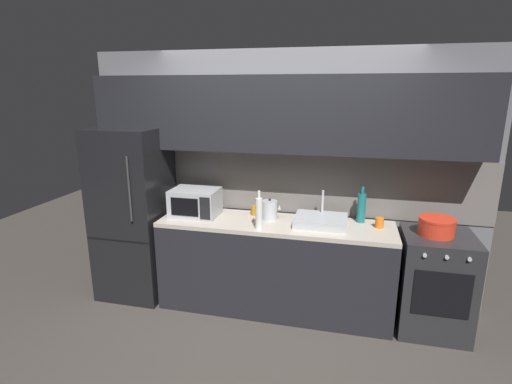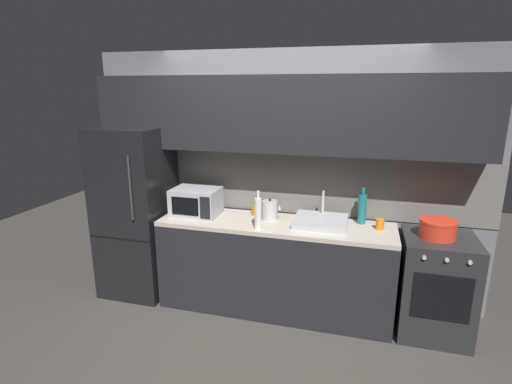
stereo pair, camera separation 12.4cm
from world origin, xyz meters
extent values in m
plane|color=#3D3833|center=(0.00, 0.00, 0.00)|extent=(10.00, 10.00, 0.00)
cube|color=slate|center=(0.00, 1.30, 1.25)|extent=(3.97, 0.10, 2.50)
cube|color=slate|center=(0.00, 1.25, 1.20)|extent=(3.97, 0.01, 0.60)
cube|color=black|center=(0.00, 1.08, 1.90)|extent=(3.65, 0.34, 0.70)
cube|color=black|center=(0.00, 0.90, 0.43)|extent=(2.23, 0.60, 0.86)
cube|color=#B2A899|center=(0.00, 0.90, 0.88)|extent=(2.23, 0.60, 0.04)
cube|color=black|center=(-1.49, 0.90, 0.88)|extent=(0.68, 0.66, 1.76)
cube|color=black|center=(-1.49, 0.57, 0.70)|extent=(0.67, 0.00, 0.01)
cylinder|color=#333333|center=(-1.31, 0.55, 1.23)|extent=(0.02, 0.02, 0.62)
cube|color=#232326|center=(1.45, 0.90, 0.45)|extent=(0.60, 0.60, 0.90)
cube|color=black|center=(1.45, 0.60, 0.50)|extent=(0.45, 0.01, 0.40)
cylinder|color=#B2B2B7|center=(1.29, 0.59, 0.83)|extent=(0.03, 0.02, 0.03)
cylinder|color=#B2B2B7|center=(1.45, 0.59, 0.83)|extent=(0.03, 0.02, 0.03)
cylinder|color=#B2B2B7|center=(1.62, 0.59, 0.83)|extent=(0.03, 0.02, 0.03)
cube|color=#A8AAAF|center=(-0.81, 0.92, 1.04)|extent=(0.46, 0.34, 0.27)
cube|color=black|center=(-0.85, 0.75, 1.04)|extent=(0.28, 0.01, 0.18)
cube|color=black|center=(-0.65, 0.75, 1.04)|extent=(0.10, 0.01, 0.22)
cube|color=#ADAFB5|center=(0.43, 0.93, 0.94)|extent=(0.48, 0.38, 0.08)
cylinder|color=silver|center=(0.43, 1.06, 1.09)|extent=(0.02, 0.02, 0.22)
cylinder|color=#B7BABF|center=(-0.07, 0.98, 0.99)|extent=(0.15, 0.15, 0.19)
sphere|color=black|center=(-0.07, 0.98, 1.10)|extent=(0.02, 0.02, 0.02)
cone|color=#B7BABF|center=(0.02, 0.98, 1.03)|extent=(0.03, 0.03, 0.05)
cylinder|color=#19666B|center=(0.79, 1.10, 1.04)|extent=(0.08, 0.08, 0.28)
cylinder|color=#19666B|center=(0.79, 1.10, 1.21)|extent=(0.03, 0.03, 0.07)
cylinder|color=silver|center=(-0.11, 0.69, 1.04)|extent=(0.06, 0.06, 0.29)
cylinder|color=silver|center=(-0.11, 0.69, 1.22)|extent=(0.02, 0.02, 0.07)
cylinder|color=#B27019|center=(-0.24, 1.08, 0.95)|extent=(0.08, 0.08, 0.09)
cylinder|color=orange|center=(0.95, 0.97, 0.95)|extent=(0.08, 0.08, 0.09)
cylinder|color=red|center=(1.42, 0.90, 0.97)|extent=(0.30, 0.30, 0.14)
cylinder|color=red|center=(1.42, 0.90, 1.05)|extent=(0.30, 0.30, 0.02)
camera|label=1|loc=(0.66, -2.58, 2.13)|focal=27.59mm
camera|label=2|loc=(0.78, -2.55, 2.13)|focal=27.59mm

